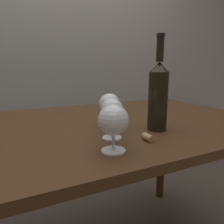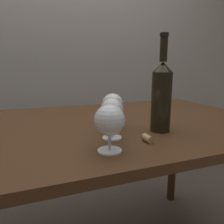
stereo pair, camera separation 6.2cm
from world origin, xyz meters
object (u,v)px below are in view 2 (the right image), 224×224
Objects in this scene: wine_glass_rose at (113,105)px; wine_glass_pinot at (110,121)px; wine_bottle at (161,95)px; cork at (148,138)px; wine_glass_amber at (112,111)px.

wine_glass_pinot is at bearing -112.69° from wine_glass_rose.
wine_bottle reaches higher than cork.
wine_glass_amber is 3.17× the size of cork.
wine_glass_rose is at bearing 68.39° from wine_glass_amber.
wine_glass_pinot is at bearing -153.51° from wine_bottle.
wine_glass_rose is at bearing 104.21° from cork.
cork is at bearing -75.79° from wine_glass_rose.
wine_glass_rose is (0.05, 0.12, -0.00)m from wine_glass_amber.
wine_bottle is at bearing 5.32° from wine_glass_amber.
wine_bottle is 8.14× the size of cork.
wine_glass_rose is at bearing 146.70° from wine_bottle.
wine_glass_amber reaches higher than cork.
cork is at bearing -36.80° from wine_glass_amber.
wine_glass_rose is 0.18m from wine_bottle.
wine_glass_amber is 0.14m from cork.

